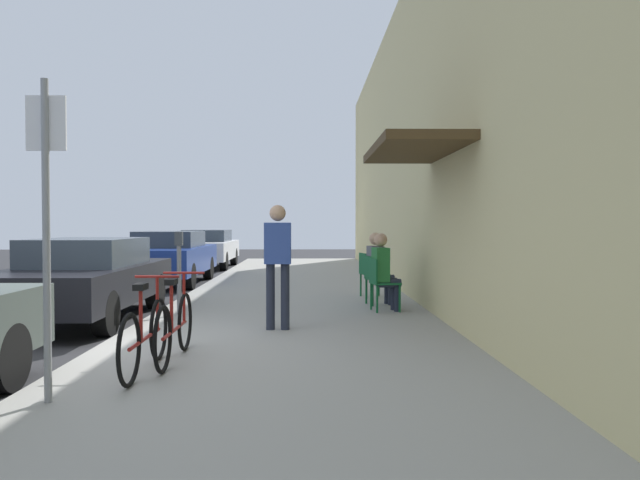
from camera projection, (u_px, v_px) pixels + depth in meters
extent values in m
plane|color=#2D2D30|center=(95.00, 357.00, 7.06)|extent=(60.00, 60.00, 0.00)
cube|color=#9E9B93|center=(291.00, 323.00, 9.10)|extent=(4.50, 32.00, 0.12)
cube|color=beige|center=(450.00, 113.00, 9.07)|extent=(0.30, 32.00, 6.49)
cube|color=#4C381E|center=(412.00, 149.00, 8.33)|extent=(1.10, 2.80, 0.12)
cylinder|color=black|center=(5.00, 358.00, 5.56)|extent=(0.22, 0.64, 0.64)
cube|color=black|center=(84.00, 283.00, 9.67)|extent=(1.80, 4.40, 0.57)
cube|color=#333D47|center=(87.00, 252.00, 9.81)|extent=(1.48, 2.11, 0.44)
cylinder|color=black|center=(155.00, 291.00, 11.06)|extent=(0.22, 0.64, 0.64)
cylinder|color=black|center=(69.00, 292.00, 11.02)|extent=(0.22, 0.64, 0.64)
cylinder|color=black|center=(105.00, 313.00, 8.33)|extent=(0.22, 0.64, 0.64)
cube|color=navy|center=(169.00, 259.00, 15.57)|extent=(1.80, 4.40, 0.65)
cube|color=#333D47|center=(170.00, 239.00, 15.71)|extent=(1.48, 2.11, 0.41)
cylinder|color=black|center=(208.00, 268.00, 16.96)|extent=(0.22, 0.64, 0.64)
cylinder|color=black|center=(152.00, 268.00, 16.93)|extent=(0.22, 0.64, 0.64)
cylinder|color=black|center=(189.00, 276.00, 14.23)|extent=(0.22, 0.64, 0.64)
cylinder|color=black|center=(122.00, 276.00, 14.20)|extent=(0.22, 0.64, 0.64)
cube|color=silver|center=(207.00, 250.00, 21.44)|extent=(1.80, 4.40, 0.62)
cube|color=#333D47|center=(208.00, 236.00, 21.58)|extent=(1.48, 2.11, 0.41)
cylinder|color=black|center=(234.00, 257.00, 22.83)|extent=(0.22, 0.64, 0.64)
cylinder|color=black|center=(192.00, 257.00, 22.80)|extent=(0.22, 0.64, 0.64)
cylinder|color=black|center=(224.00, 261.00, 20.10)|extent=(0.22, 0.64, 0.64)
cylinder|color=black|center=(176.00, 261.00, 20.07)|extent=(0.22, 0.64, 0.64)
cylinder|color=slate|center=(179.00, 280.00, 9.57)|extent=(0.07, 0.07, 1.10)
cube|color=#383D42|center=(179.00, 239.00, 9.55)|extent=(0.12, 0.10, 0.22)
cylinder|color=gray|center=(46.00, 242.00, 4.82)|extent=(0.06, 0.06, 2.60)
cube|color=white|center=(46.00, 123.00, 4.82)|extent=(0.32, 0.02, 0.44)
torus|color=black|center=(159.00, 329.00, 6.35)|extent=(0.04, 0.66, 0.66)
torus|color=black|center=(129.00, 350.00, 5.30)|extent=(0.04, 0.66, 0.66)
cylinder|color=maroon|center=(145.00, 339.00, 5.82)|extent=(0.04, 1.05, 0.04)
cylinder|color=maroon|center=(141.00, 315.00, 5.67)|extent=(0.04, 0.04, 0.50)
cube|color=black|center=(141.00, 287.00, 5.66)|extent=(0.10, 0.20, 0.06)
cylinder|color=maroon|center=(157.00, 303.00, 6.29)|extent=(0.03, 0.03, 0.56)
cylinder|color=maroon|center=(157.00, 277.00, 6.28)|extent=(0.46, 0.03, 0.03)
torus|color=black|center=(185.00, 322.00, 6.84)|extent=(0.04, 0.66, 0.66)
torus|color=black|center=(163.00, 339.00, 5.79)|extent=(0.04, 0.66, 0.66)
cylinder|color=maroon|center=(175.00, 330.00, 6.31)|extent=(0.04, 1.05, 0.04)
cylinder|color=maroon|center=(171.00, 308.00, 6.15)|extent=(0.04, 0.04, 0.50)
cube|color=black|center=(171.00, 282.00, 6.15)|extent=(0.10, 0.20, 0.06)
cylinder|color=maroon|center=(184.00, 298.00, 6.78)|extent=(0.03, 0.03, 0.56)
cylinder|color=maroon|center=(184.00, 273.00, 6.77)|extent=(0.46, 0.03, 0.03)
cylinder|color=#14592D|center=(393.00, 296.00, 10.17)|extent=(0.04, 0.04, 0.45)
cylinder|color=#14592D|center=(400.00, 299.00, 9.79)|extent=(0.04, 0.04, 0.45)
cylinder|color=#14592D|center=(371.00, 296.00, 10.10)|extent=(0.04, 0.04, 0.45)
cylinder|color=#14592D|center=(377.00, 299.00, 9.73)|extent=(0.04, 0.04, 0.45)
cube|color=#14592D|center=(385.00, 283.00, 9.94)|extent=(0.50, 0.50, 0.03)
cube|color=#14592D|center=(373.00, 271.00, 9.90)|extent=(0.10, 0.44, 0.40)
cylinder|color=#232838|center=(394.00, 296.00, 10.08)|extent=(0.11, 0.11, 0.47)
cylinder|color=#232838|center=(386.00, 282.00, 10.05)|extent=(0.38, 0.19, 0.14)
cylinder|color=#232838|center=(397.00, 297.00, 9.88)|extent=(0.11, 0.11, 0.47)
cylinder|color=#232838|center=(390.00, 283.00, 9.85)|extent=(0.38, 0.19, 0.14)
cube|color=#267233|center=(381.00, 265.00, 9.92)|extent=(0.27, 0.39, 0.56)
sphere|color=tan|center=(381.00, 240.00, 9.91)|extent=(0.22, 0.22, 0.22)
cylinder|color=#14592D|center=(386.00, 291.00, 10.95)|extent=(0.04, 0.04, 0.45)
cylinder|color=#14592D|center=(393.00, 293.00, 10.58)|extent=(0.04, 0.04, 0.45)
cylinder|color=#14592D|center=(366.00, 291.00, 10.87)|extent=(0.04, 0.04, 0.45)
cylinder|color=#14592D|center=(373.00, 294.00, 10.50)|extent=(0.04, 0.04, 0.45)
cube|color=#14592D|center=(380.00, 279.00, 10.72)|extent=(0.52, 0.52, 0.03)
cube|color=#14592D|center=(369.00, 267.00, 10.67)|extent=(0.12, 0.44, 0.40)
cylinder|color=#232838|center=(387.00, 291.00, 10.86)|extent=(0.11, 0.11, 0.47)
cylinder|color=#232838|center=(380.00, 278.00, 10.83)|extent=(0.38, 0.21, 0.14)
cylinder|color=#232838|center=(391.00, 292.00, 10.67)|extent=(0.11, 0.11, 0.47)
cylinder|color=#232838|center=(384.00, 279.00, 10.63)|extent=(0.38, 0.21, 0.14)
cube|color=#595960|center=(375.00, 262.00, 10.70)|extent=(0.29, 0.40, 0.56)
sphere|color=tan|center=(375.00, 239.00, 10.68)|extent=(0.22, 0.22, 0.22)
cylinder|color=#14592D|center=(379.00, 285.00, 12.06)|extent=(0.04, 0.04, 0.45)
cylinder|color=#14592D|center=(385.00, 286.00, 11.69)|extent=(0.04, 0.04, 0.45)
cylinder|color=#14592D|center=(361.00, 285.00, 11.97)|extent=(0.04, 0.04, 0.45)
cylinder|color=#14592D|center=(367.00, 287.00, 11.60)|extent=(0.04, 0.04, 0.45)
cube|color=#14592D|center=(373.00, 274.00, 11.83)|extent=(0.52, 0.52, 0.03)
cube|color=#14592D|center=(363.00, 263.00, 11.77)|extent=(0.12, 0.44, 0.40)
cylinder|color=#232838|center=(270.00, 297.00, 8.19)|extent=(0.12, 0.12, 0.90)
cylinder|color=#232838|center=(285.00, 297.00, 8.19)|extent=(0.12, 0.12, 0.90)
cube|color=#334C99|center=(278.00, 243.00, 8.17)|extent=(0.36, 0.22, 0.56)
sphere|color=tan|center=(278.00, 213.00, 8.16)|extent=(0.22, 0.22, 0.22)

